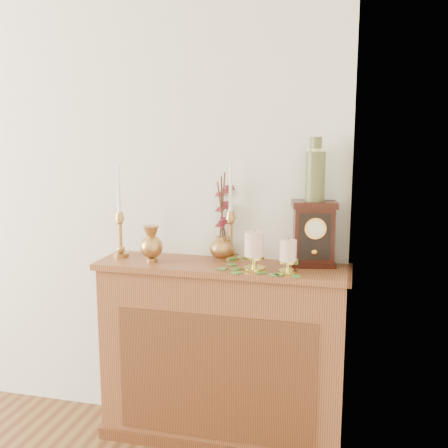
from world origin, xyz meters
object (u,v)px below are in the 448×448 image
(bud_vase, at_px, (151,244))
(mantel_clock, at_px, (314,234))
(candlestick_center, at_px, (231,227))
(ginger_jar, at_px, (224,220))
(candlestick_left, at_px, (120,227))
(ceramic_vase, at_px, (315,173))

(bud_vase, bearing_deg, mantel_clock, 9.31)
(candlestick_center, distance_m, bud_vase, 0.40)
(ginger_jar, bearing_deg, mantel_clock, -4.65)
(candlestick_left, relative_size, ceramic_vase, 1.60)
(candlestick_center, relative_size, bud_vase, 2.78)
(ginger_jar, relative_size, mantel_clock, 1.42)
(bud_vase, bearing_deg, ceramic_vase, 9.52)
(candlestick_left, xyz_separation_m, candlestick_center, (0.56, 0.09, 0.01))
(candlestick_left, distance_m, mantel_clock, 0.97)
(candlestick_center, height_order, bud_vase, candlestick_center)
(ginger_jar, height_order, ceramic_vase, ceramic_vase)
(ginger_jar, distance_m, mantel_clock, 0.46)
(candlestick_center, bearing_deg, mantel_clock, -3.99)
(bud_vase, distance_m, ginger_jar, 0.38)
(bud_vase, relative_size, ginger_jar, 0.41)
(candlestick_left, distance_m, bud_vase, 0.22)
(candlestick_left, bearing_deg, candlestick_center, 9.61)
(candlestick_left, xyz_separation_m, mantel_clock, (0.97, 0.07, -0.00))
(candlestick_left, distance_m, candlestick_center, 0.57)
(ceramic_vase, bearing_deg, ginger_jar, 175.69)
(candlestick_center, bearing_deg, candlestick_left, -170.39)
(candlestick_center, height_order, ceramic_vase, ceramic_vase)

